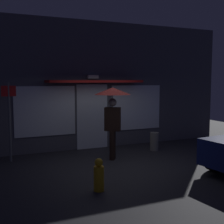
% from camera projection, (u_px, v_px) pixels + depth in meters
% --- Properties ---
extents(ground_plane, '(18.00, 18.00, 0.00)m').
position_uv_depth(ground_plane, '(120.00, 164.00, 8.52)').
color(ground_plane, '#26262B').
extents(building_facade, '(10.36, 1.00, 4.32)m').
position_uv_depth(building_facade, '(90.00, 86.00, 10.42)').
color(building_facade, '#4C4C56').
rests_on(building_facade, ground).
extents(person_with_umbrella, '(1.06, 1.06, 2.13)m').
position_uv_depth(person_with_umbrella, '(113.00, 103.00, 8.87)').
color(person_with_umbrella, black).
rests_on(person_with_umbrella, ground).
extents(street_sign_post, '(0.40, 0.07, 2.28)m').
position_uv_depth(street_sign_post, '(9.00, 117.00, 8.62)').
color(street_sign_post, '#595B60').
rests_on(street_sign_post, ground).
extents(sidewalk_bollard, '(0.28, 0.28, 0.61)m').
position_uv_depth(sidewalk_bollard, '(154.00, 141.00, 10.12)').
color(sidewalk_bollard, slate).
rests_on(sidewalk_bollard, ground).
extents(fire_hydrant, '(0.22, 0.22, 0.71)m').
position_uv_depth(fire_hydrant, '(99.00, 176.00, 6.41)').
color(fire_hydrant, gold).
rests_on(fire_hydrant, ground).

